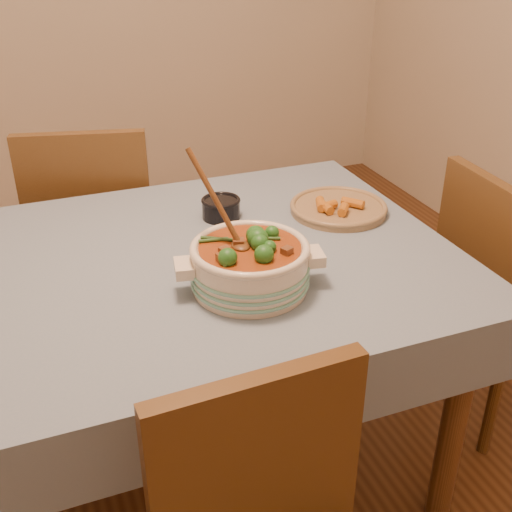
{
  "coord_description": "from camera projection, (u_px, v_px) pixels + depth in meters",
  "views": [
    {
      "loc": [
        -0.25,
        -1.46,
        1.58
      ],
      "look_at": [
        0.24,
        -0.22,
        0.86
      ],
      "focal_mm": 45.0,
      "sensor_mm": 36.0,
      "label": 1
    }
  ],
  "objects": [
    {
      "name": "floor",
      "position": [
        161.0,
        476.0,
        2.02
      ],
      "size": [
        4.5,
        4.5,
        0.0
      ],
      "primitive_type": "plane",
      "color": "#4B2915",
      "rests_on": "ground"
    },
    {
      "name": "stew_casserole",
      "position": [
        250.0,
        262.0,
        1.54
      ],
      "size": [
        0.37,
        0.33,
        0.34
      ],
      "rotation": [
        0.0,
        0.0,
        -0.19
      ],
      "color": "beige",
      "rests_on": "dining_table"
    },
    {
      "name": "fried_plate",
      "position": [
        338.0,
        206.0,
        1.96
      ],
      "size": [
        0.31,
        0.31,
        0.05
      ],
      "rotation": [
        0.0,
        0.0,
        -0.08
      ],
      "color": "#9C7E56",
      "rests_on": "dining_table"
    },
    {
      "name": "dining_table",
      "position": [
        144.0,
        298.0,
        1.71
      ],
      "size": [
        1.68,
        1.08,
        0.76
      ],
      "color": "brown",
      "rests_on": "floor"
    },
    {
      "name": "chair_right",
      "position": [
        501.0,
        288.0,
        2.06
      ],
      "size": [
        0.44,
        0.44,
        0.89
      ],
      "rotation": [
        0.0,
        0.0,
        1.51
      ],
      "color": "brown",
      "rests_on": "floor"
    },
    {
      "name": "condiment_bowl",
      "position": [
        221.0,
        207.0,
        1.92
      ],
      "size": [
        0.12,
        0.12,
        0.06
      ],
      "rotation": [
        0.0,
        0.0,
        0.09
      ],
      "color": "black",
      "rests_on": "dining_table"
    },
    {
      "name": "chair_far",
      "position": [
        95.0,
        229.0,
        2.38
      ],
      "size": [
        0.53,
        0.53,
        0.93
      ],
      "rotation": [
        0.0,
        0.0,
        2.91
      ],
      "color": "brown",
      "rests_on": "floor"
    }
  ]
}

